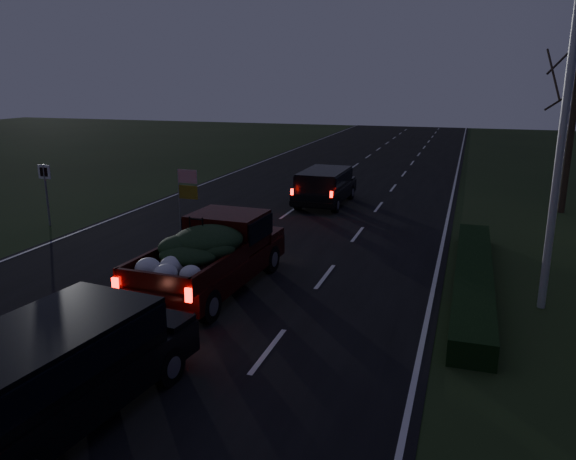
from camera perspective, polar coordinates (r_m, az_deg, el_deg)
The scene contains 9 objects.
ground at distance 15.95m, azimuth -11.22°, elevation -6.26°, with size 120.00×120.00×0.00m, color black.
road_asphalt at distance 15.94m, azimuth -11.22°, elevation -6.22°, with size 14.00×120.00×0.02m, color black.
hedge_row at distance 16.80m, azimuth 18.30°, elevation -4.55°, with size 1.00×10.00×0.60m, color black.
light_pole at distance 15.05m, azimuth 26.57°, elevation 12.63°, with size 0.50×0.90×9.16m.
route_sign at distance 24.30m, azimuth -23.40°, elevation 4.19°, with size 0.55×0.08×2.50m.
bare_tree_far at distance 27.22m, azimuth 27.25°, elevation 12.39°, with size 3.60×3.60×7.00m.
pickup_truck at distance 15.72m, azimuth -7.69°, elevation -2.10°, with size 2.44×5.79×2.99m.
lead_suv at distance 26.33m, azimuth 3.76°, elevation 4.74°, with size 2.02×4.74×1.36m.
rear_suv at distance 10.39m, azimuth -22.80°, elevation -12.41°, with size 2.72×5.38×1.49m.
Camera 1 is at (7.43, -12.91, 5.70)m, focal length 35.00 mm.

